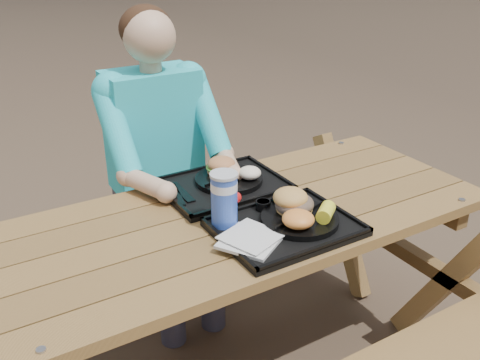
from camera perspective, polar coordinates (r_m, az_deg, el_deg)
picnic_table at (r=2.08m, az=-0.00°, el=-12.67°), size 1.80×1.49×0.75m
tray_near at (r=1.78m, az=4.83°, el=-5.12°), size 0.45×0.35×0.02m
tray_far at (r=2.04m, az=-1.78°, el=-0.72°), size 0.45×0.35×0.02m
plate_near at (r=1.79m, az=6.38°, el=-4.16°), size 0.26×0.26×0.02m
plate_far at (r=2.06m, az=-1.20°, el=0.07°), size 0.26×0.26×0.02m
napkin_stack at (r=1.67m, az=1.09°, el=-6.41°), size 0.23×0.23×0.02m
soda_cup at (r=1.73m, az=-1.70°, el=-2.20°), size 0.09×0.09×0.17m
condiment_bbq at (r=1.86m, az=2.48°, el=-2.69°), size 0.05×0.05×0.03m
condiment_mustard at (r=1.89m, az=4.23°, el=-2.26°), size 0.05×0.05×0.03m
sandwich at (r=1.79m, az=5.88°, el=-1.49°), size 0.12×0.12×0.13m
mac_cheese at (r=1.72m, az=6.22°, el=-4.17°), size 0.11×0.11×0.05m
corn_cob at (r=1.77m, az=9.14°, el=-3.41°), size 0.12×0.12×0.05m
cutlery_far at (r=1.98m, az=-6.22°, el=-1.29°), size 0.04×0.18×0.01m
burger at (r=2.07m, az=-1.99°, el=2.05°), size 0.11×0.11×0.10m
baked_beans at (r=1.98m, az=-1.62°, el=-0.14°), size 0.08×0.08×0.03m
potato_salad at (r=2.03m, az=1.05°, el=0.77°), size 0.09×0.09×0.05m
diner at (r=2.41m, az=-8.66°, el=-0.00°), size 0.48×0.84×1.28m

